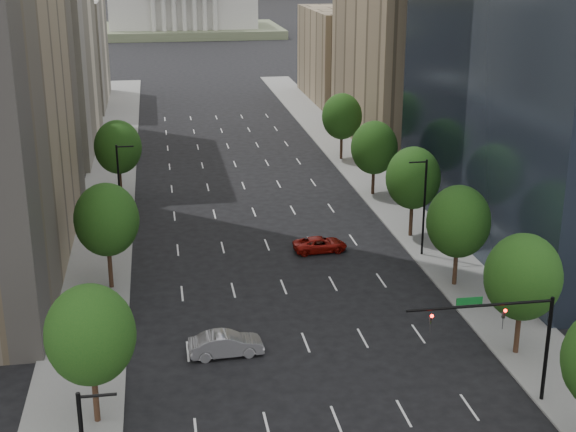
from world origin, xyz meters
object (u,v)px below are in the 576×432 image
capitol (182,6)px  car_silver (226,344)px  car_red_far (320,244)px  traffic_signal (511,328)px

capitol → car_silver: 210.87m
capitol → car_red_far: size_ratio=12.13×
capitol → car_red_far: bearing=-88.6°
car_red_far → traffic_signal: bearing=-172.3°
capitol → car_red_far: (4.60, -192.17, -7.89)m
traffic_signal → capitol: size_ratio=0.15×
car_silver → traffic_signal: bearing=-122.8°
traffic_signal → car_silver: bearing=150.9°
capitol → car_silver: (-5.74, -210.65, -7.74)m
car_red_far → capitol: bearing=-3.1°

